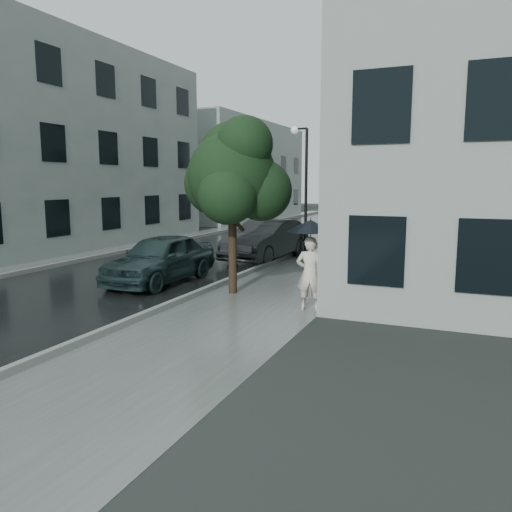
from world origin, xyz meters
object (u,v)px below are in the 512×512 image
at_px(pedestrian, 310,274).
at_px(lamp_post, 303,183).
at_px(car_near, 161,258).
at_px(car_far, 266,240).
at_px(street_tree, 234,175).

bearing_deg(pedestrian, lamp_post, -82.43).
relative_size(lamp_post, car_near, 1.22).
height_order(lamp_post, car_far, lamp_post).
height_order(street_tree, lamp_post, lamp_post).
relative_size(pedestrian, car_near, 0.41).
bearing_deg(car_near, lamp_post, 73.13).
xyz_separation_m(street_tree, car_far, (-1.37, 5.89, -2.44)).
bearing_deg(car_far, street_tree, -70.86).
bearing_deg(street_tree, lamp_post, 93.06).
bearing_deg(car_far, pedestrian, -54.91).
relative_size(street_tree, car_far, 1.00).
xyz_separation_m(lamp_post, car_near, (-2.27, -7.12, -2.29)).
height_order(street_tree, car_far, street_tree).
relative_size(pedestrian, lamp_post, 0.34).
distance_m(pedestrian, street_tree, 3.60).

